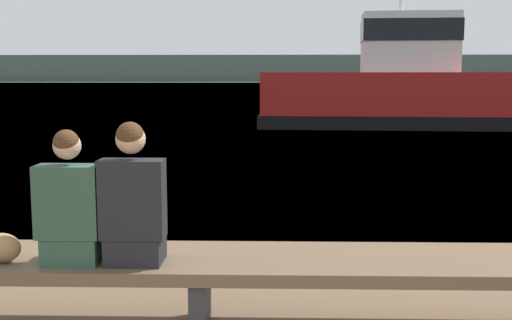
% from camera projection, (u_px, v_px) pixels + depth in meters
% --- Properties ---
extents(water_surface, '(240.00, 240.00, 0.00)m').
position_uv_depth(water_surface, '(271.00, 85.00, 125.79)').
color(water_surface, teal).
rests_on(water_surface, ground).
extents(far_shoreline, '(600.00, 12.00, 7.99)m').
position_uv_depth(far_shoreline, '(271.00, 68.00, 199.24)').
color(far_shoreline, '#424738').
rests_on(far_shoreline, ground).
extents(bench_main, '(8.56, 0.47, 0.44)m').
position_uv_depth(bench_main, '(200.00, 274.00, 4.53)').
color(bench_main, brown).
rests_on(bench_main, ground).
extents(person_left, '(0.45, 0.35, 0.96)m').
position_uv_depth(person_left, '(70.00, 207.00, 4.49)').
color(person_left, '#2D4C3D').
rests_on(person_left, bench_main).
extents(person_right, '(0.45, 0.35, 1.01)m').
position_uv_depth(person_right, '(133.00, 203.00, 4.48)').
color(person_right, black).
rests_on(person_right, bench_main).
extents(shopping_bag, '(0.28, 0.17, 0.22)m').
position_uv_depth(shopping_bag, '(1.00, 248.00, 4.55)').
color(shopping_bag, '#9E754C').
rests_on(shopping_bag, bench_main).
extents(tugboat_red, '(9.36, 3.73, 5.90)m').
position_uv_depth(tugboat_red, '(397.00, 91.00, 21.92)').
color(tugboat_red, '#A81919').
rests_on(tugboat_red, water_surface).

